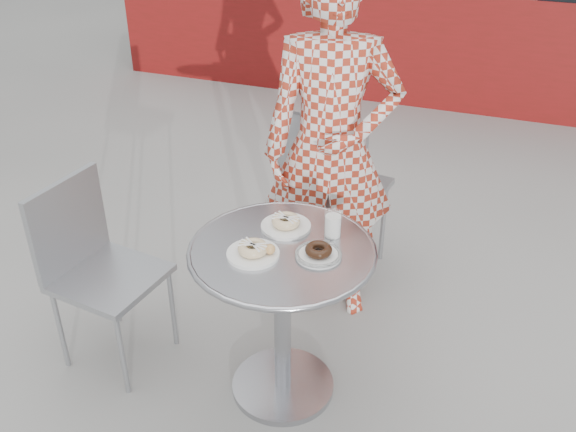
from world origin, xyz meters
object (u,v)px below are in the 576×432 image
(seated_person, at_px, (331,150))
(plate_checker, at_px, (318,253))
(bistro_table, at_px, (282,286))
(chair_far, at_px, (335,222))
(plate_near, at_px, (254,251))
(milk_cup, at_px, (333,225))
(chair_left, at_px, (114,308))
(plate_far, at_px, (286,223))

(seated_person, bearing_deg, plate_checker, -93.89)
(bistro_table, relative_size, seated_person, 0.43)
(chair_far, xyz_separation_m, plate_near, (-0.03, -1.04, 0.47))
(plate_checker, relative_size, milk_cup, 1.65)
(milk_cup, bearing_deg, plate_checker, -93.06)
(chair_left, xyz_separation_m, plate_near, (0.72, -0.02, 0.50))
(plate_checker, bearing_deg, chair_left, -176.56)
(seated_person, bearing_deg, plate_far, -110.24)
(bistro_table, bearing_deg, chair_left, -175.91)
(chair_left, relative_size, milk_cup, 8.04)
(bistro_table, xyz_separation_m, plate_checker, (0.15, -0.00, 0.20))
(bistro_table, bearing_deg, plate_checker, -0.10)
(plate_far, xyz_separation_m, plate_near, (-0.05, -0.23, 0.00))
(seated_person, distance_m, plate_far, 0.54)
(milk_cup, bearing_deg, plate_far, -177.31)
(plate_near, bearing_deg, plate_far, 78.81)
(seated_person, distance_m, plate_near, 0.77)
(seated_person, bearing_deg, chair_far, 81.61)
(chair_far, relative_size, chair_left, 1.12)
(seated_person, relative_size, milk_cup, 15.99)
(plate_far, bearing_deg, chair_far, 91.07)
(plate_checker, bearing_deg, bistro_table, 179.90)
(plate_checker, distance_m, milk_cup, 0.16)
(plate_near, distance_m, milk_cup, 0.34)
(plate_near, xyz_separation_m, plate_checker, (0.23, 0.08, -0.01))
(chair_far, distance_m, plate_checker, 1.09)
(plate_far, xyz_separation_m, milk_cup, (0.20, 0.01, 0.03))
(plate_far, bearing_deg, plate_checker, -38.30)
(bistro_table, height_order, plate_near, plate_near)
(chair_far, xyz_separation_m, plate_far, (0.02, -0.81, 0.47))
(seated_person, bearing_deg, bistro_table, -106.21)
(chair_left, bearing_deg, milk_cup, -69.88)
(chair_left, xyz_separation_m, milk_cup, (0.96, 0.21, 0.53))
(chair_far, bearing_deg, chair_left, 61.75)
(chair_left, bearing_deg, seated_person, -39.80)
(plate_near, height_order, milk_cup, milk_cup)
(plate_far, bearing_deg, chair_left, -165.00)
(seated_person, relative_size, plate_checker, 9.68)
(bistro_table, relative_size, chair_left, 0.86)
(bistro_table, bearing_deg, plate_near, -136.34)
(chair_left, height_order, milk_cup, chair_left)
(chair_far, distance_m, milk_cup, 0.97)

